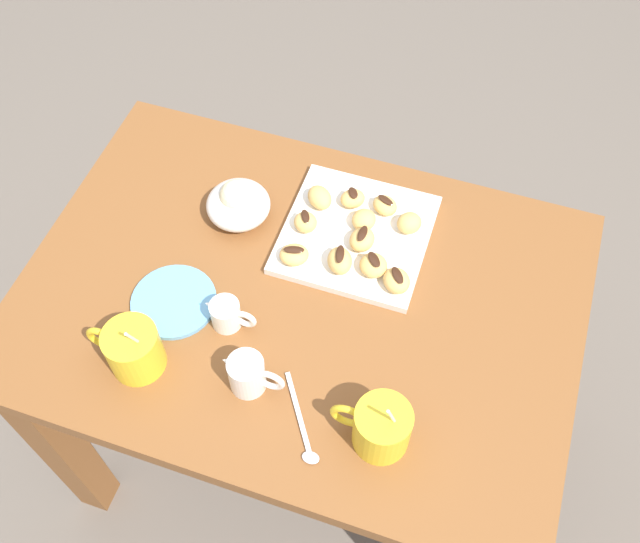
# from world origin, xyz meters

# --- Properties ---
(ground_plane) EXTENTS (8.00, 8.00, 0.00)m
(ground_plane) POSITION_xyz_m (0.00, 0.00, 0.00)
(ground_plane) COLOR #665B51
(dining_table) EXTENTS (0.99, 0.71, 0.70)m
(dining_table) POSITION_xyz_m (0.00, 0.00, 0.57)
(dining_table) COLOR brown
(dining_table) RESTS_ON ground_plane
(pastry_plate_square) EXTENTS (0.27, 0.27, 0.02)m
(pastry_plate_square) POSITION_xyz_m (-0.06, -0.15, 0.71)
(pastry_plate_square) COLOR white
(pastry_plate_square) RESTS_ON dining_table
(coffee_mug_yellow_left) EXTENTS (0.13, 0.09, 0.14)m
(coffee_mug_yellow_left) POSITION_xyz_m (-0.21, 0.21, 0.75)
(coffee_mug_yellow_left) COLOR yellow
(coffee_mug_yellow_left) RESTS_ON dining_table
(coffee_mug_yellow_right) EXTENTS (0.13, 0.09, 0.14)m
(coffee_mug_yellow_right) POSITION_xyz_m (0.21, 0.21, 0.75)
(coffee_mug_yellow_right) COLOR yellow
(coffee_mug_yellow_right) RESTS_ON dining_table
(cream_pitcher_white) EXTENTS (0.10, 0.06, 0.07)m
(cream_pitcher_white) POSITION_xyz_m (0.02, 0.19, 0.74)
(cream_pitcher_white) COLOR white
(cream_pitcher_white) RESTS_ON dining_table
(ice_cream_bowl) EXTENTS (0.12, 0.12, 0.09)m
(ice_cream_bowl) POSITION_xyz_m (0.17, -0.13, 0.74)
(ice_cream_bowl) COLOR white
(ice_cream_bowl) RESTS_ON dining_table
(chocolate_sauce_pitcher) EXTENTS (0.09, 0.05, 0.06)m
(chocolate_sauce_pitcher) POSITION_xyz_m (0.10, 0.09, 0.74)
(chocolate_sauce_pitcher) COLOR white
(chocolate_sauce_pitcher) RESTS_ON dining_table
(saucer_sky_left) EXTENTS (0.15, 0.15, 0.01)m
(saucer_sky_left) POSITION_xyz_m (0.20, 0.09, 0.71)
(saucer_sky_left) COLOR #66A8DB
(saucer_sky_left) RESTS_ON dining_table
(loose_spoon_near_saucer) EXTENTS (0.10, 0.14, 0.01)m
(loose_spoon_near_saucer) POSITION_xyz_m (-0.09, 0.24, 0.71)
(loose_spoon_near_saucer) COLOR silver
(loose_spoon_near_saucer) RESTS_ON dining_table
(beignet_0) EXTENTS (0.07, 0.07, 0.04)m
(beignet_0) POSITION_xyz_m (0.03, -0.20, 0.74)
(beignet_0) COLOR #E5B260
(beignet_0) RESTS_ON pastry_plate_square
(beignet_1) EXTENTS (0.06, 0.07, 0.04)m
(beignet_1) POSITION_xyz_m (-0.05, -0.07, 0.74)
(beignet_1) COLOR #E5B260
(beignet_1) RESTS_ON pastry_plate_square
(chocolate_drizzle_1) EXTENTS (0.02, 0.04, 0.00)m
(chocolate_drizzle_1) POSITION_xyz_m (-0.05, -0.07, 0.76)
(chocolate_drizzle_1) COLOR #381E11
(chocolate_drizzle_1) RESTS_ON beignet_1
(beignet_2) EXTENTS (0.06, 0.06, 0.03)m
(beignet_2) POSITION_xyz_m (0.03, -0.13, 0.74)
(beignet_2) COLOR #E5B260
(beignet_2) RESTS_ON pastry_plate_square
(chocolate_drizzle_2) EXTENTS (0.03, 0.03, 0.00)m
(chocolate_drizzle_2) POSITION_xyz_m (0.03, -0.13, 0.76)
(chocolate_drizzle_2) COLOR #381E11
(chocolate_drizzle_2) RESTS_ON beignet_2
(beignet_3) EXTENTS (0.07, 0.06, 0.03)m
(beignet_3) POSITION_xyz_m (0.03, -0.06, 0.73)
(beignet_3) COLOR #E5B260
(beignet_3) RESTS_ON pastry_plate_square
(chocolate_drizzle_3) EXTENTS (0.04, 0.03, 0.00)m
(chocolate_drizzle_3) POSITION_xyz_m (0.03, -0.06, 0.75)
(chocolate_drizzle_3) COLOR #381E11
(chocolate_drizzle_3) RESTS_ON beignet_3
(beignet_4) EXTENTS (0.06, 0.06, 0.03)m
(beignet_4) POSITION_xyz_m (-0.03, -0.22, 0.74)
(beignet_4) COLOR #E5B260
(beignet_4) RESTS_ON pastry_plate_square
(chocolate_drizzle_4) EXTENTS (0.03, 0.03, 0.00)m
(chocolate_drizzle_4) POSITION_xyz_m (-0.03, -0.22, 0.75)
(chocolate_drizzle_4) COLOR #381E11
(chocolate_drizzle_4) RESTS_ON beignet_4
(beignet_5) EXTENTS (0.07, 0.07, 0.03)m
(beignet_5) POSITION_xyz_m (-0.11, -0.08, 0.74)
(beignet_5) COLOR #E5B260
(beignet_5) RESTS_ON pastry_plate_square
(chocolate_drizzle_5) EXTENTS (0.04, 0.04, 0.00)m
(chocolate_drizzle_5) POSITION_xyz_m (-0.11, -0.08, 0.76)
(chocolate_drizzle_5) COLOR #381E11
(chocolate_drizzle_5) RESTS_ON beignet_5
(beignet_6) EXTENTS (0.06, 0.06, 0.04)m
(beignet_6) POSITION_xyz_m (-0.15, -0.19, 0.74)
(beignet_6) COLOR #E5B260
(beignet_6) RESTS_ON pastry_plate_square
(beignet_7) EXTENTS (0.06, 0.06, 0.03)m
(beignet_7) POSITION_xyz_m (-0.07, -0.17, 0.74)
(beignet_7) COLOR #E5B260
(beignet_7) RESTS_ON pastry_plate_square
(beignet_8) EXTENTS (0.06, 0.06, 0.03)m
(beignet_8) POSITION_xyz_m (-0.09, -0.22, 0.74)
(beignet_8) COLOR #E5B260
(beignet_8) RESTS_ON pastry_plate_square
(chocolate_drizzle_8) EXTENTS (0.04, 0.03, 0.00)m
(chocolate_drizzle_8) POSITION_xyz_m (-0.09, -0.22, 0.75)
(chocolate_drizzle_8) COLOR #381E11
(chocolate_drizzle_8) RESTS_ON beignet_8
(beignet_9) EXTENTS (0.05, 0.06, 0.03)m
(beignet_9) POSITION_xyz_m (-0.08, -0.13, 0.74)
(beignet_9) COLOR #E5B260
(beignet_9) RESTS_ON pastry_plate_square
(chocolate_drizzle_9) EXTENTS (0.02, 0.04, 0.00)m
(chocolate_drizzle_9) POSITION_xyz_m (-0.08, -0.13, 0.76)
(chocolate_drizzle_9) COLOR #381E11
(chocolate_drizzle_9) RESTS_ON beignet_9
(beignet_10) EXTENTS (0.07, 0.07, 0.03)m
(beignet_10) POSITION_xyz_m (-0.16, -0.06, 0.74)
(beignet_10) COLOR #E5B260
(beignet_10) RESTS_ON pastry_plate_square
(chocolate_drizzle_10) EXTENTS (0.04, 0.04, 0.00)m
(chocolate_drizzle_10) POSITION_xyz_m (-0.16, -0.06, 0.75)
(chocolate_drizzle_10) COLOR #381E11
(chocolate_drizzle_10) RESTS_ON beignet_10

